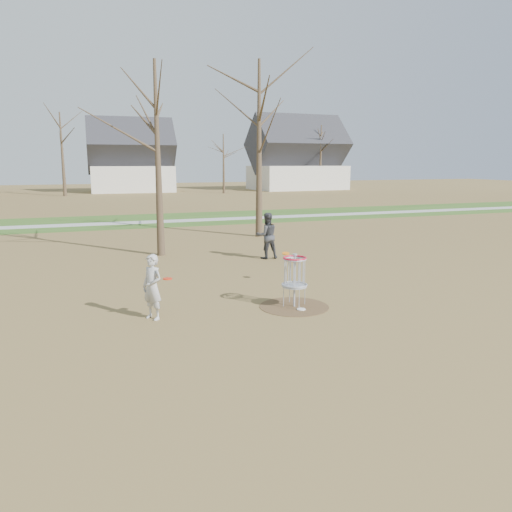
{
  "coord_description": "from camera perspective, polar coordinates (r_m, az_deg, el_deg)",
  "views": [
    {
      "loc": [
        -5.19,
        -11.32,
        3.67
      ],
      "look_at": [
        -0.5,
        1.5,
        1.1
      ],
      "focal_mm": 35.0,
      "sensor_mm": 36.0,
      "label": 1
    }
  ],
  "objects": [
    {
      "name": "ground",
      "position": [
        12.98,
        4.37,
        -5.79
      ],
      "size": [
        160.0,
        160.0,
        0.0
      ],
      "primitive_type": "plane",
      "color": "brown",
      "rests_on": "ground"
    },
    {
      "name": "green_band",
      "position": [
        32.93,
        -10.93,
        4.08
      ],
      "size": [
        160.0,
        8.0,
        0.01
      ],
      "primitive_type": "cube",
      "color": "#2D5119",
      "rests_on": "ground"
    },
    {
      "name": "footpath",
      "position": [
        31.95,
        -10.64,
        3.91
      ],
      "size": [
        160.0,
        1.5,
        0.01
      ],
      "primitive_type": "cube",
      "color": "#9E9E99",
      "rests_on": "green_band"
    },
    {
      "name": "dirt_circle",
      "position": [
        12.98,
        4.37,
        -5.77
      ],
      "size": [
        1.8,
        1.8,
        0.01
      ],
      "primitive_type": "cylinder",
      "color": "#47331E",
      "rests_on": "ground"
    },
    {
      "name": "player_standing",
      "position": [
        12.0,
        -11.76,
        -3.49
      ],
      "size": [
        0.63,
        0.68,
        1.56
      ],
      "primitive_type": "imported",
      "rotation": [
        0.0,
        0.0,
        -0.97
      ],
      "color": "#B0B0B0",
      "rests_on": "ground"
    },
    {
      "name": "player_throwing",
      "position": [
        19.2,
        1.25,
        2.33
      ],
      "size": [
        0.9,
        0.72,
        1.78
      ],
      "primitive_type": "imported",
      "rotation": [
        0.0,
        0.0,
        3.08
      ],
      "color": "#36373B",
      "rests_on": "ground"
    },
    {
      "name": "disc_grounded",
      "position": [
        12.7,
        5.19,
        -6.07
      ],
      "size": [
        0.22,
        0.22,
        0.02
      ],
      "primitive_type": "cylinder",
      "color": "white",
      "rests_on": "dirt_circle"
    },
    {
      "name": "discs_in_play",
      "position": [
        13.56,
        -2.15,
        -0.89
      ],
      "size": [
        4.28,
        2.62,
        0.11
      ],
      "color": "orange",
      "rests_on": "ground"
    },
    {
      "name": "disc_golf_basket",
      "position": [
        12.75,
        4.43,
        -1.85
      ],
      "size": [
        0.64,
        0.64,
        1.35
      ],
      "color": "#9EA3AD",
      "rests_on": "ground"
    },
    {
      "name": "bare_trees",
      "position": [
        47.65,
        -11.95,
        12.45
      ],
      "size": [
        52.62,
        44.98,
        9.0
      ],
      "color": "#382B1E",
      "rests_on": "ground"
    },
    {
      "name": "houses_row",
      "position": [
        64.58,
        -11.81,
        10.31
      ],
      "size": [
        56.51,
        10.01,
        7.26
      ],
      "color": "silver",
      "rests_on": "ground"
    }
  ]
}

